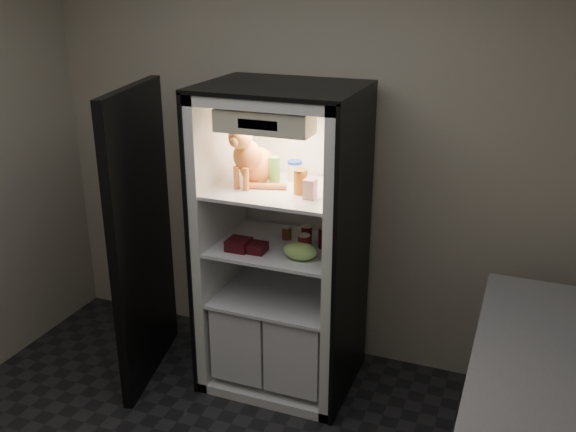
% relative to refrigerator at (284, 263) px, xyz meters
% --- Properties ---
extents(room_shell, '(3.60, 3.60, 3.60)m').
position_rel_refrigerator_xyz_m(room_shell, '(0.00, -1.38, 0.83)').
color(room_shell, white).
rests_on(room_shell, floor).
extents(refrigerator, '(0.90, 0.72, 1.88)m').
position_rel_refrigerator_xyz_m(refrigerator, '(0.00, 0.00, 0.00)').
color(refrigerator, white).
rests_on(refrigerator, floor).
extents(fridge_door, '(0.25, 0.86, 1.85)m').
position_rel_refrigerator_xyz_m(fridge_door, '(-0.83, -0.26, 0.12)').
color(fridge_door, black).
rests_on(fridge_door, floor).
extents(tabby_cat, '(0.34, 0.40, 0.41)m').
position_rel_refrigerator_xyz_m(tabby_cat, '(-0.17, -0.06, 0.65)').
color(tabby_cat, '#C64F19').
rests_on(tabby_cat, refrigerator).
extents(parmesan_shaker, '(0.07, 0.07, 0.17)m').
position_rel_refrigerator_xyz_m(parmesan_shaker, '(-0.05, -0.03, 0.58)').
color(parmesan_shaker, green).
rests_on(parmesan_shaker, refrigerator).
extents(mayo_tub, '(0.09, 0.09, 0.12)m').
position_rel_refrigerator_xyz_m(mayo_tub, '(0.03, 0.10, 0.56)').
color(mayo_tub, white).
rests_on(mayo_tub, refrigerator).
extents(salsa_jar, '(0.08, 0.08, 0.14)m').
position_rel_refrigerator_xyz_m(salsa_jar, '(0.14, -0.11, 0.57)').
color(salsa_jar, maroon).
rests_on(salsa_jar, refrigerator).
extents(pepper_jar, '(0.12, 0.12, 0.20)m').
position_rel_refrigerator_xyz_m(pepper_jar, '(0.30, 0.06, 0.60)').
color(pepper_jar, '#A82716').
rests_on(pepper_jar, refrigerator).
extents(cream_carton, '(0.06, 0.06, 0.11)m').
position_rel_refrigerator_xyz_m(cream_carton, '(0.22, -0.18, 0.55)').
color(cream_carton, white).
rests_on(cream_carton, refrigerator).
extents(soda_can_a, '(0.06, 0.06, 0.12)m').
position_rel_refrigerator_xyz_m(soda_can_a, '(0.15, -0.01, 0.21)').
color(soda_can_a, black).
rests_on(soda_can_a, refrigerator).
extents(soda_can_b, '(0.07, 0.07, 0.13)m').
position_rel_refrigerator_xyz_m(soda_can_b, '(0.26, -0.02, 0.21)').
color(soda_can_b, black).
rests_on(soda_can_b, refrigerator).
extents(soda_can_c, '(0.07, 0.07, 0.13)m').
position_rel_refrigerator_xyz_m(soda_can_c, '(0.19, -0.17, 0.21)').
color(soda_can_c, black).
rests_on(soda_can_c, refrigerator).
extents(condiment_jar, '(0.06, 0.06, 0.08)m').
position_rel_refrigerator_xyz_m(condiment_jar, '(0.01, 0.03, 0.19)').
color(condiment_jar, brown).
rests_on(condiment_jar, refrigerator).
extents(grape_bag, '(0.19, 0.14, 0.10)m').
position_rel_refrigerator_xyz_m(grape_bag, '(0.18, -0.22, 0.20)').
color(grape_bag, '#97D061').
rests_on(grape_bag, refrigerator).
extents(berry_box_left, '(0.13, 0.13, 0.06)m').
position_rel_refrigerator_xyz_m(berry_box_left, '(-0.19, -0.23, 0.18)').
color(berry_box_left, '#480C11').
rests_on(berry_box_left, refrigerator).
extents(berry_box_right, '(0.11, 0.11, 0.05)m').
position_rel_refrigerator_xyz_m(berry_box_right, '(-0.08, -0.22, 0.18)').
color(berry_box_right, '#480C11').
rests_on(berry_box_right, refrigerator).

